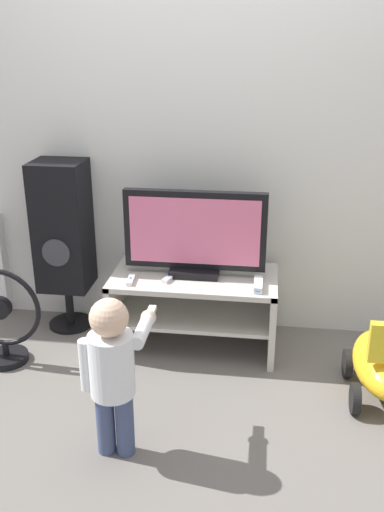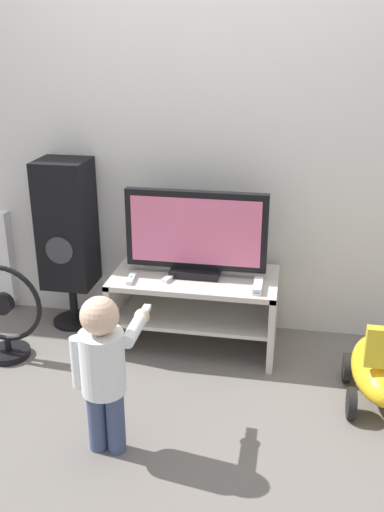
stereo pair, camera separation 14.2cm
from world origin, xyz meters
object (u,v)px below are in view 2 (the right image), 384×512
Objects in this scene: child at (104,362)px; speaker_tower at (67,227)px; remote_primary at (131,279)px; remote_secondary at (170,277)px; ride_on_toy at (382,369)px; television at (196,235)px; game_console at (258,286)px; floor_fan at (4,317)px.

speaker_tower is (-0.59, 1.10, 0.20)m from child.
child is at bearing -81.71° from remote_primary.
child is 1.27m from speaker_tower.
ride_on_toy is (1.14, -0.31, -0.27)m from remote_secondary.
speaker_tower is at bearing 118.31° from child.
television is 0.28m from remote_secondary.
television is 0.76× the size of speaker_tower.
speaker_tower is at bearing 149.99° from remote_primary.
child is at bearing -102.44° from television.
television is 4.47× the size of game_console.
remote_primary is at bearing -30.01° from speaker_tower.
floor_fan is (-0.82, 0.64, -0.19)m from child.
speaker_tower is 1.96m from ride_on_toy.
television is 6.05× the size of remote_primary.
remote_secondary is 0.13× the size of speaker_tower.
child reaches higher than remote_primary.
television is 0.82m from speaker_tower.
ride_on_toy is at bearing -16.15° from speaker_tower.
child is 1.05m from floor_fan.
remote_secondary is (0.21, 0.06, 0.00)m from remote_primary.
floor_fan reaches higher than remote_secondary.
television is at bearing 77.56° from child.
remote_primary is 0.98× the size of remote_secondary.
speaker_tower reaches higher than game_console.
ride_on_toy is at bearing 25.05° from child.
television is at bearing 37.66° from remote_secondary.
remote_secondary is 0.89m from child.
game_console is at bearing 8.34° from floor_fan.
remote_secondary is 0.24× the size of floor_fan.
child is at bearing -38.16° from floor_fan.
game_console is 0.24× the size of child.
ride_on_toy is at bearing -10.68° from remote_primary.
game_console reaches higher than remote_secondary.
speaker_tower is (-0.68, 0.22, 0.18)m from remote_secondary.
television reaches higher than ride_on_toy.
television is 0.44m from remote_primary.
floor_fan is at bearing -171.66° from game_console.
remote_primary is at bearing -154.84° from television.
television is 1.06× the size of child.
game_console is 0.32× the size of floor_fan.
ride_on_toy is at bearing -15.30° from remote_secondary.
remote_secondary is 0.23× the size of ride_on_toy.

